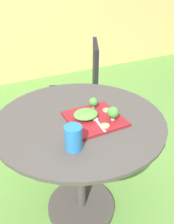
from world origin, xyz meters
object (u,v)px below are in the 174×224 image
object	(u,v)px
drinking_glass	(73,139)
fork	(97,122)
salad_plate	(95,119)
patio_chair	(82,87)

from	to	relation	value
drinking_glass	fork	xyz separation A→B (m)	(0.18, 0.12, -0.03)
drinking_glass	fork	size ratio (longest dim) A/B	0.71
salad_plate	drinking_glass	bearing A→B (deg)	-140.05
salad_plate	drinking_glass	world-z (taller)	drinking_glass
patio_chair	drinking_glass	distance (m)	1.07
drinking_glass	fork	distance (m)	0.22
salad_plate	fork	distance (m)	0.04
fork	patio_chair	bearing A→B (deg)	69.09
patio_chair	salad_plate	world-z (taller)	patio_chair
salad_plate	drinking_glass	distance (m)	0.25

